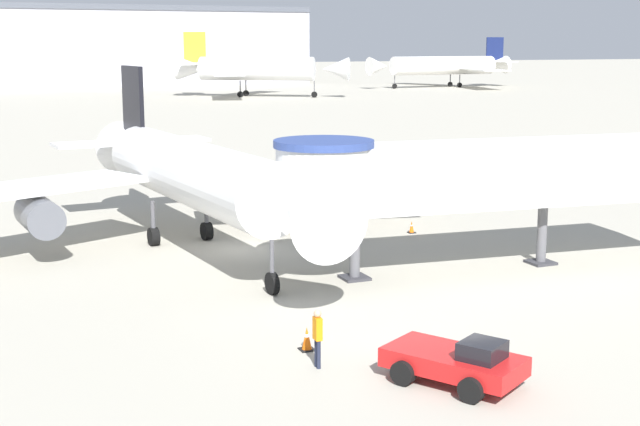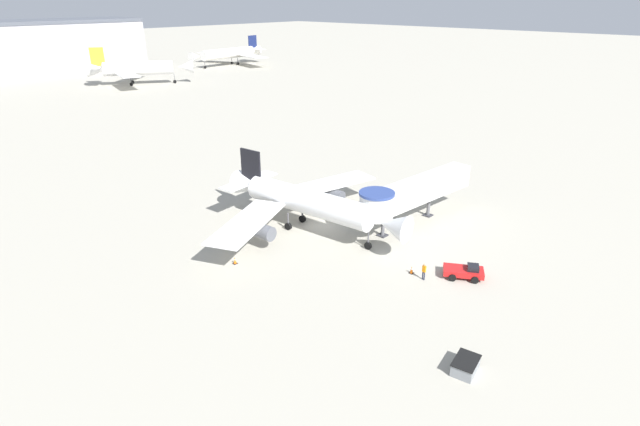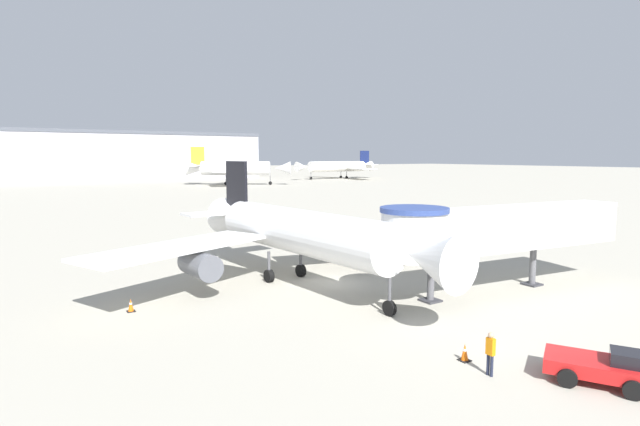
# 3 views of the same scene
# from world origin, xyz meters

# --- Properties ---
(ground_plane) EXTENTS (800.00, 800.00, 0.00)m
(ground_plane) POSITION_xyz_m (0.00, 0.00, 0.00)
(ground_plane) COLOR #A8A393
(main_airplane) EXTENTS (28.92, 25.15, 8.52)m
(main_airplane) POSITION_xyz_m (-1.97, 1.19, 3.63)
(main_airplane) COLOR white
(main_airplane) RESTS_ON ground_plane
(jet_bridge) EXTENTS (19.17, 4.97, 5.92)m
(jet_bridge) POSITION_xyz_m (7.70, -7.50, 4.24)
(jet_bridge) COLOR silver
(jet_bridge) RESTS_ON ground_plane
(pushback_tug_red) EXTENTS (3.72, 4.42, 1.44)m
(pushback_tug_red) POSITION_xyz_m (0.70, -18.81, 0.68)
(pushback_tug_red) COLOR red
(pushback_tug_red) RESTS_ON ground_plane
(service_container_gray) EXTENTS (2.69, 2.07, 1.08)m
(service_container_gray) POSITION_xyz_m (-12.01, -25.55, 0.55)
(service_container_gray) COLOR gray
(service_container_gray) RESTS_ON ground_plane
(traffic_cone_port_wing) EXTENTS (0.46, 0.46, 0.76)m
(traffic_cone_port_wing) POSITION_xyz_m (-13.26, 0.58, 0.36)
(traffic_cone_port_wing) COLOR black
(traffic_cone_port_wing) RESTS_ON ground_plane
(traffic_cone_starboard_wing) EXTENTS (0.38, 0.38, 0.63)m
(traffic_cone_starboard_wing) POSITION_xyz_m (9.58, 0.18, 0.30)
(traffic_cone_starboard_wing) COLOR black
(traffic_cone_starboard_wing) RESTS_ON ground_plane
(traffic_cone_near_nose) EXTENTS (0.48, 0.48, 0.78)m
(traffic_cone_near_nose) POSITION_xyz_m (-2.23, -14.44, 0.38)
(traffic_cone_near_nose) COLOR black
(traffic_cone_near_nose) RESTS_ON ground_plane
(ground_crew_marshaller) EXTENTS (0.24, 0.36, 1.84)m
(ground_crew_marshaller) POSITION_xyz_m (-2.52, -16.03, 1.06)
(ground_crew_marshaller) COLOR #1E2338
(ground_crew_marshaller) RESTS_ON ground_plane
(background_jet_gold_tail) EXTENTS (29.51, 28.25, 11.79)m
(background_jet_gold_tail) POSITION_xyz_m (40.34, 116.95, 5.15)
(background_jet_gold_tail) COLOR white
(background_jet_gold_tail) RESTS_ON ground_plane
(background_jet_navy_tail) EXTENTS (36.58, 38.35, 11.07)m
(background_jet_navy_tail) POSITION_xyz_m (91.46, 134.40, 4.84)
(background_jet_navy_tail) COLOR white
(background_jet_navy_tail) RESTS_ON ground_plane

